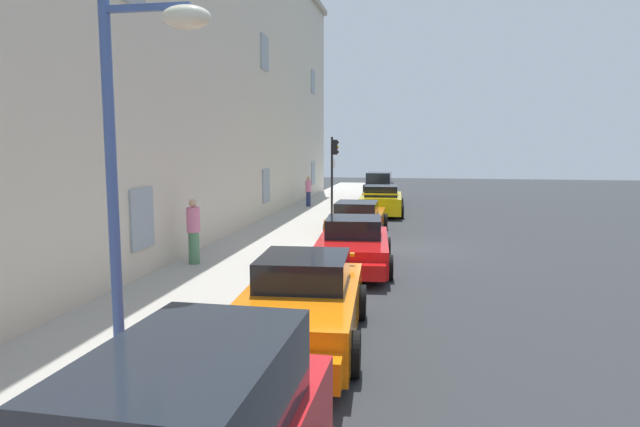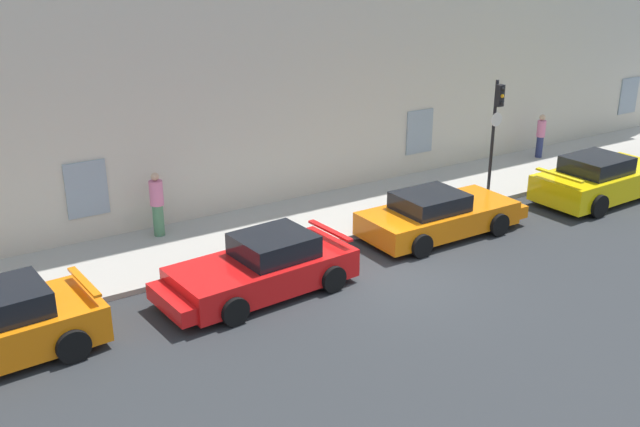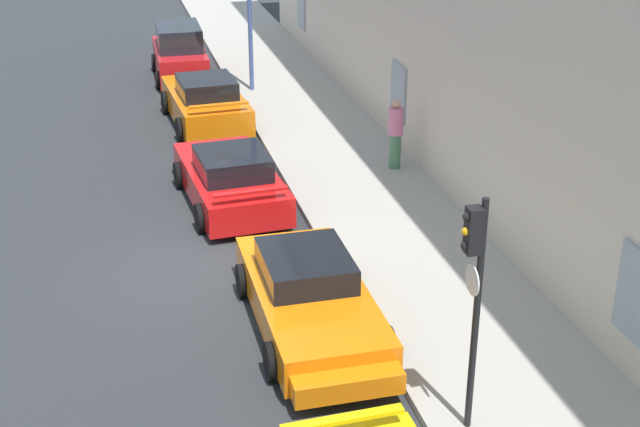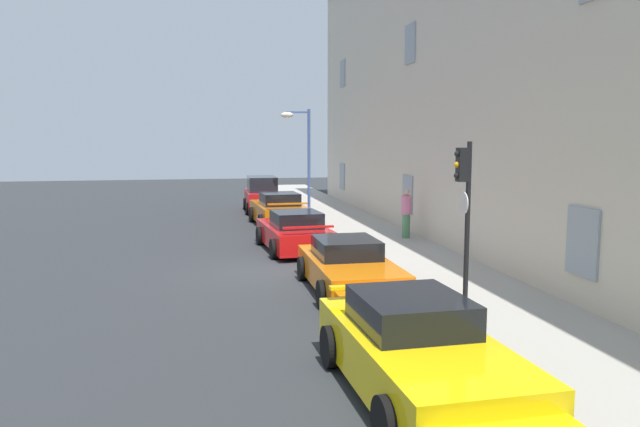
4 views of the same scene
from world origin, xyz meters
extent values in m
plane|color=#2B2D30|center=(0.00, 0.00, 0.00)|extent=(80.00, 80.00, 0.00)
cube|color=#A8A399|center=(0.00, 4.33, 0.07)|extent=(60.00, 3.51, 0.14)
cube|color=beige|center=(0.00, 8.13, 6.21)|extent=(42.48, 4.10, 12.43)
cube|color=#8C99A3|center=(-16.99, 6.06, 1.60)|extent=(1.10, 0.06, 1.50)
cube|color=#8C99A3|center=(-5.66, 6.06, 1.60)|extent=(1.10, 0.06, 1.50)
cube|color=#8C99A3|center=(5.66, 6.06, 1.60)|extent=(1.10, 0.06, 1.50)
cube|color=#8C99A3|center=(-16.99, 6.06, 7.41)|extent=(1.10, 0.06, 1.50)
cube|color=#8C99A3|center=(-5.66, 6.06, 7.41)|extent=(1.10, 0.06, 1.50)
cube|color=orange|center=(-9.07, 1.33, 0.56)|extent=(4.44, 2.17, 0.77)
cube|color=black|center=(-8.74, 1.35, 1.20)|extent=(1.82, 1.63, 0.52)
cube|color=orange|center=(-10.97, 1.22, 0.46)|extent=(1.40, 1.84, 0.43)
cube|color=orange|center=(-7.08, 1.45, 1.16)|extent=(0.26, 1.63, 0.06)
cylinder|color=black|center=(-10.35, 0.30, 0.34)|extent=(0.70, 0.28, 0.69)
cylinder|color=black|center=(-10.47, 2.21, 0.34)|extent=(0.70, 0.28, 0.69)
cylinder|color=black|center=(-7.67, 0.46, 0.34)|extent=(0.70, 0.28, 0.69)
cylinder|color=black|center=(-7.78, 2.37, 0.34)|extent=(0.70, 0.28, 0.69)
cube|color=red|center=(-3.10, 1.12, 0.51)|extent=(4.41, 2.20, 0.68)
cube|color=black|center=(-2.78, 1.14, 1.11)|extent=(1.82, 1.64, 0.51)
cube|color=red|center=(-4.98, 0.98, 0.43)|extent=(1.41, 1.83, 0.38)
cube|color=red|center=(-1.13, 1.26, 1.07)|extent=(0.27, 1.62, 0.06)
cylinder|color=black|center=(-4.36, 0.08, 0.32)|extent=(0.66, 0.29, 0.65)
cylinder|color=black|center=(-4.49, 1.97, 0.32)|extent=(0.66, 0.29, 0.65)
cylinder|color=black|center=(-1.71, 0.27, 0.32)|extent=(0.66, 0.29, 0.65)
cylinder|color=black|center=(-1.84, 2.16, 0.32)|extent=(0.66, 0.29, 0.65)
cube|color=orange|center=(2.71, 1.62, 0.50)|extent=(4.49, 1.89, 0.64)
cube|color=black|center=(2.37, 1.62, 1.05)|extent=(1.80, 1.51, 0.47)
cube|color=orange|center=(4.68, 1.61, 0.42)|extent=(1.35, 1.74, 0.35)
cylinder|color=black|center=(4.10, 2.56, 0.32)|extent=(0.64, 0.24, 0.64)
cylinder|color=black|center=(4.10, 0.67, 0.32)|extent=(0.64, 0.24, 0.64)
cylinder|color=black|center=(1.32, 2.56, 0.32)|extent=(0.64, 0.24, 0.64)
cylinder|color=black|center=(1.31, 0.68, 0.32)|extent=(0.64, 0.24, 0.64)
cube|color=yellow|center=(9.02, 1.11, 0.57)|extent=(4.68, 2.11, 0.78)
cube|color=black|center=(8.67, 1.10, 1.21)|extent=(1.90, 1.62, 0.50)
cube|color=yellow|center=(6.90, 1.04, 1.18)|extent=(0.22, 1.66, 0.06)
cylinder|color=black|center=(10.41, 2.14, 0.35)|extent=(0.72, 0.26, 0.71)
cylinder|color=black|center=(10.48, 0.19, 0.35)|extent=(0.72, 0.26, 0.71)
cylinder|color=black|center=(7.55, 2.04, 0.35)|extent=(0.72, 0.26, 0.71)
cylinder|color=black|center=(7.62, 0.09, 0.35)|extent=(0.72, 0.26, 0.71)
cube|color=red|center=(-14.19, 1.14, 0.59)|extent=(3.89, 1.69, 0.96)
cube|color=#1E232B|center=(-14.19, 1.14, 1.45)|extent=(2.34, 1.47, 0.76)
cylinder|color=black|center=(-15.37, 0.35, 0.30)|extent=(0.61, 0.21, 0.60)
cylinder|color=black|center=(-15.34, 1.97, 0.30)|extent=(0.61, 0.21, 0.60)
cylinder|color=black|center=(-13.05, 0.31, 0.30)|extent=(0.61, 0.21, 0.60)
cylinder|color=black|center=(-13.02, 1.92, 0.30)|extent=(0.61, 0.21, 0.60)
cylinder|color=black|center=(6.17, 3.15, 1.95)|extent=(0.10, 0.10, 3.63)
cube|color=black|center=(6.17, 3.01, 3.32)|extent=(0.22, 0.20, 0.66)
sphere|color=black|center=(6.17, 2.90, 3.53)|extent=(0.12, 0.12, 0.12)
sphere|color=orange|center=(6.17, 2.90, 3.32)|extent=(0.12, 0.12, 0.12)
sphere|color=black|center=(6.17, 2.90, 3.11)|extent=(0.12, 0.12, 0.12)
cylinder|color=white|center=(6.17, 3.05, 2.57)|extent=(0.44, 0.02, 0.44)
cylinder|color=#3F5999|center=(-11.76, 3.18, 2.65)|extent=(0.14, 0.14, 5.03)
cube|color=#3F5999|center=(-11.76, 2.63, 5.02)|extent=(0.08, 1.10, 0.08)
ellipsoid|color=#EAE5C6|center=(-11.76, 2.13, 4.89)|extent=(0.44, 0.60, 0.28)
cylinder|color=#4C7F59|center=(-4.00, 5.43, 0.58)|extent=(0.38, 0.38, 0.89)
cylinder|color=pink|center=(-4.00, 5.43, 1.37)|extent=(0.47, 0.47, 0.68)
sphere|color=tan|center=(-4.00, 5.43, 1.83)|extent=(0.22, 0.22, 0.22)
camera|label=1|loc=(-18.06, -0.58, 3.39)|focal=30.78mm
camera|label=2|loc=(-10.28, -12.63, 7.81)|focal=41.08mm
camera|label=3|loc=(15.96, -1.55, 8.34)|focal=50.03mm
camera|label=4|loc=(17.31, -2.01, 3.85)|focal=34.33mm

